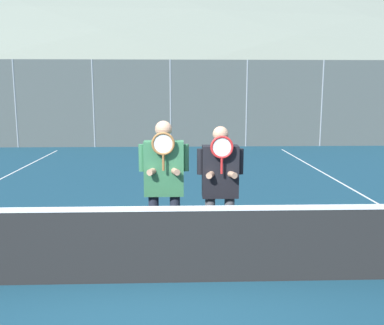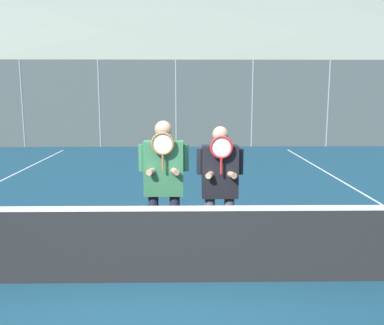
{
  "view_description": "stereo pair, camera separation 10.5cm",
  "coord_description": "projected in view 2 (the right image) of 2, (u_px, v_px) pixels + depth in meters",
  "views": [
    {
      "loc": [
        0.25,
        -4.61,
        2.18
      ],
      "look_at": [
        0.44,
        0.85,
        1.25
      ],
      "focal_mm": 40.0,
      "sensor_mm": 36.0,
      "label": 1
    },
    {
      "loc": [
        0.36,
        -4.62,
        2.18
      ],
      "look_at": [
        0.44,
        0.85,
        1.25
      ],
      "focal_mm": 40.0,
      "sensor_mm": 36.0,
      "label": 2
    }
  ],
  "objects": [
    {
      "name": "ground_plane",
      "position": [
        155.0,
        282.0,
        4.91
      ],
      "size": [
        120.0,
        120.0,
        0.0
      ],
      "primitive_type": "plane",
      "color": "navy"
    },
    {
      "name": "hill_distant",
      "position": [
        183.0,
        107.0,
        54.81
      ],
      "size": [
        131.56,
        73.09,
        25.58
      ],
      "color": "gray",
      "rests_on": "ground_plane"
    },
    {
      "name": "clubhouse_building",
      "position": [
        152.0,
        100.0,
        24.87
      ],
      "size": [
        15.29,
        5.5,
        3.21
      ],
      "color": "beige",
      "rests_on": "ground_plane"
    },
    {
      "name": "fence_back",
      "position": [
        176.0,
        104.0,
        16.44
      ],
      "size": [
        17.73,
        0.06,
        3.32
      ],
      "color": "gray",
      "rests_on": "ground_plane"
    },
    {
      "name": "tennis_net",
      "position": [
        154.0,
        244.0,
        4.83
      ],
      "size": [
        11.14,
        0.09,
        1.0
      ],
      "color": "gray",
      "rests_on": "ground_plane"
    },
    {
      "name": "player_leftmost",
      "position": [
        164.0,
        179.0,
        5.39
      ],
      "size": [
        0.63,
        0.34,
        1.81
      ],
      "color": "#232838",
      "rests_on": "ground_plane"
    },
    {
      "name": "player_center_left",
      "position": [
        220.0,
        183.0,
        5.42
      ],
      "size": [
        0.59,
        0.34,
        1.74
      ],
      "color": "#56565B",
      "rests_on": "ground_plane"
    },
    {
      "name": "car_far_left",
      "position": [
        77.0,
        119.0,
        18.97
      ],
      "size": [
        4.62,
        1.91,
        1.78
      ],
      "color": "navy",
      "rests_on": "ground_plane"
    },
    {
      "name": "car_left_of_center",
      "position": [
        197.0,
        118.0,
        19.27
      ],
      "size": [
        4.66,
        2.03,
        1.81
      ],
      "color": "silver",
      "rests_on": "ground_plane"
    },
    {
      "name": "car_center",
      "position": [
        315.0,
        119.0,
        19.08
      ],
      "size": [
        4.55,
        2.08,
        1.81
      ],
      "color": "maroon",
      "rests_on": "ground_plane"
    }
  ]
}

